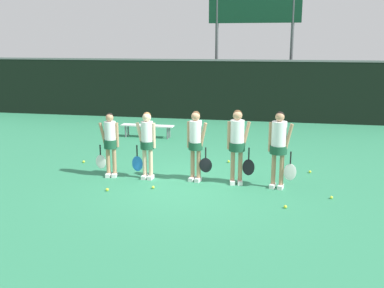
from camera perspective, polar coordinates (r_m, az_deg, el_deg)
The scene contains 16 objects.
ground_plane at distance 10.92m, azimuth -0.02°, elevation -4.78°, with size 140.00×140.00×0.00m, color #2D7F56.
fence_windscreen at distance 19.16m, azimuth 5.19°, elevation 6.84°, with size 60.00×0.08×2.58m.
scoreboard at distance 20.58m, azimuth 7.94°, elevation 15.56°, with size 4.03×0.15×5.45m.
bench_courtside at distance 15.87m, azimuth -5.69°, elevation 2.21°, with size 1.88×0.40×0.44m.
player_0 at distance 11.27m, azimuth -10.35°, elevation 0.47°, with size 0.60×0.33×1.61m.
player_1 at distance 10.95m, azimuth -5.75°, elevation 0.48°, with size 0.62×0.34×1.66m.
player_2 at distance 10.71m, azimuth 0.50°, elevation 0.46°, with size 0.63×0.34×1.71m.
player_3 at distance 10.53m, azimuth 5.78°, elevation 0.45°, with size 0.65×0.37×1.78m.
player_4 at distance 10.36m, azimuth 10.99°, elevation 0.10°, with size 0.65×0.39×1.79m.
tennis_ball_0 at distance 11.99m, azimuth 14.75°, elevation -3.43°, with size 0.07×0.07×0.07m, color #CCE033.
tennis_ball_1 at distance 10.20m, azimuth 17.29°, elevation -6.49°, with size 0.06×0.06×0.06m, color #CCE033.
tennis_ball_2 at distance 12.91m, azimuth -13.59°, elevation -2.20°, with size 0.07×0.07×0.07m, color #CCE033.
tennis_ball_3 at distance 9.42m, azimuth 11.77°, elevation -7.80°, with size 0.07×0.07×0.07m, color #CCE033.
tennis_ball_4 at distance 12.61m, azimuth 4.68°, elevation -2.22°, with size 0.07×0.07×0.07m, color #CCE033.
tennis_ball_5 at distance 10.44m, azimuth -4.96°, elevation -5.49°, with size 0.07×0.07×0.07m, color #CCE033.
tennis_ball_6 at distance 10.41m, azimuth -10.72°, elevation -5.71°, with size 0.07×0.07×0.07m, color #CCE033.
Camera 1 is at (2.06, -10.19, 3.33)m, focal length 42.00 mm.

